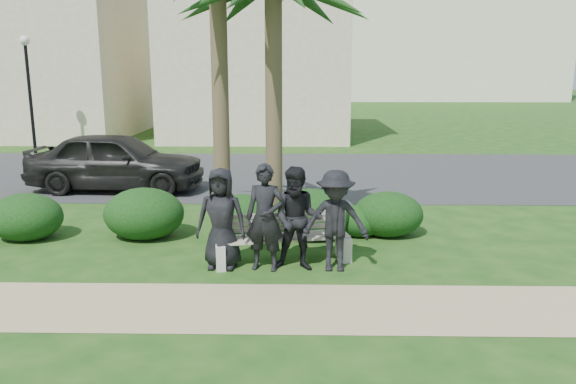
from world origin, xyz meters
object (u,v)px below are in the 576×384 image
man_d (335,221)px  car_a (116,161)px  man_a (221,218)px  man_c (298,219)px  street_lamp (28,73)px  man_b (265,218)px  park_bench (283,242)px

man_d → car_a: size_ratio=0.36×
man_a → car_a: size_ratio=0.36×
man_c → car_a: 7.52m
man_a → man_c: man_c is taller
street_lamp → man_d: (10.48, -12.36, -2.14)m
street_lamp → man_b: bearing=-52.7°
car_a → man_b: bearing=-141.4°
car_a → man_d: bearing=-135.1°
street_lamp → man_c: size_ratio=2.61×
park_bench → car_a: (-4.47, 5.52, 0.42)m
man_d → street_lamp: bearing=131.7°
car_a → man_c: bearing=-138.2°
park_bench → man_d: (0.82, -0.36, 0.45)m
street_lamp → man_a: bearing=-54.6°
street_lamp → man_c: 15.95m
park_bench → man_b: bearing=-140.6°
man_b → street_lamp: bearing=137.8°
man_b → car_a: size_ratio=0.38×
man_b → man_d: 1.09m
street_lamp → man_b: street_lamp is taller
park_bench → man_b: man_b is taller
man_b → man_d: man_b is taller
man_d → car_a: man_d is taller
park_bench → man_c: size_ratio=1.40×
street_lamp → park_bench: (9.66, -12.00, -2.60)m
park_bench → man_c: man_c is taller
street_lamp → man_a: (8.70, -12.26, -2.14)m
man_c → man_d: (0.58, -0.03, -0.02)m
park_bench → car_a: size_ratio=0.51×
park_bench → man_a: man_a is taller
man_b → man_d: size_ratio=1.05×
man_d → man_c: bearing=178.9°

